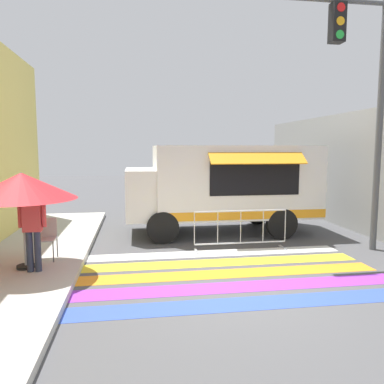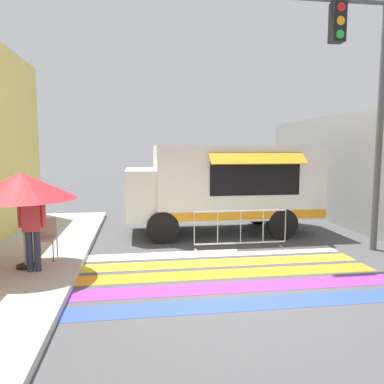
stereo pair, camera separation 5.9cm
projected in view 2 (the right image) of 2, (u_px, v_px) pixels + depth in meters
ground_plane at (235, 287)px, 6.96m from camera, size 60.00×60.00×0.00m
concrete_wall_right at (383, 174)px, 10.42m from camera, size 0.20×16.00×3.72m
crosswalk_painted at (226, 274)px, 7.70m from camera, size 6.40×3.60×0.01m
food_truck at (220, 183)px, 11.36m from camera, size 5.65×2.84×2.65m
traffic_signal_pole at (357, 74)px, 8.95m from camera, size 3.75×0.29×6.51m
patio_umbrella at (21, 186)px, 7.47m from camera, size 2.15×2.15×1.95m
folding_chair at (46, 235)px, 8.24m from camera, size 0.44×0.44×0.89m
vendor_person at (32, 222)px, 7.33m from camera, size 0.53×0.23×1.73m
barricade_front at (241, 230)px, 9.46m from camera, size 2.40×0.44×1.03m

